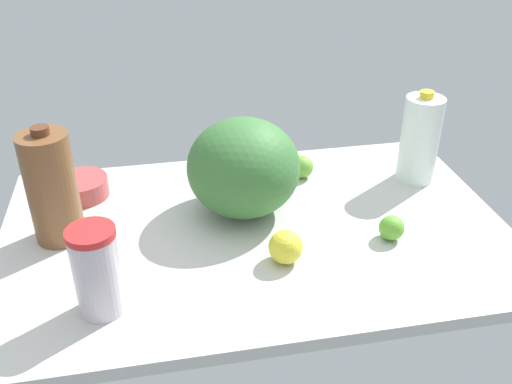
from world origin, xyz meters
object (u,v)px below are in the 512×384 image
(watermelon, at_px, (243,168))
(lime_near_front, at_px, (392,228))
(mixing_bowl, at_px, (81,187))
(lemon_far_back, at_px, (286,247))
(tumbler_cup, at_px, (97,271))
(chocolate_milk_jug, at_px, (52,188))
(lime_beside_bowl, at_px, (302,167))
(milk_jug, at_px, (420,139))

(watermelon, distance_m, lime_near_front, 0.38)
(mixing_bowl, relative_size, lemon_far_back, 1.86)
(tumbler_cup, xyz_separation_m, lime_near_front, (0.65, 0.12, -0.06))
(lime_near_front, bearing_deg, watermelon, 149.13)
(chocolate_milk_jug, height_order, lime_beside_bowl, chocolate_milk_jug)
(tumbler_cup, xyz_separation_m, chocolate_milk_jug, (-0.10, 0.27, 0.04))
(chocolate_milk_jug, relative_size, lime_beside_bowl, 4.48)
(watermelon, height_order, chocolate_milk_jug, chocolate_milk_jug)
(watermelon, distance_m, milk_jug, 0.49)
(chocolate_milk_jug, relative_size, lime_near_front, 4.75)
(chocolate_milk_jug, distance_m, lemon_far_back, 0.54)
(tumbler_cup, height_order, lemon_far_back, tumbler_cup)
(watermelon, relative_size, mixing_bowl, 1.96)
(lemon_far_back, bearing_deg, tumbler_cup, -168.08)
(chocolate_milk_jug, bearing_deg, mixing_bowl, 79.37)
(watermelon, distance_m, lemon_far_back, 0.25)
(watermelon, height_order, milk_jug, milk_jug)
(chocolate_milk_jug, height_order, milk_jug, chocolate_milk_jug)
(milk_jug, distance_m, lime_near_front, 0.32)
(milk_jug, xyz_separation_m, lime_near_front, (-0.17, -0.26, -0.09))
(chocolate_milk_jug, bearing_deg, watermelon, 4.47)
(milk_jug, distance_m, lime_beside_bowl, 0.32)
(tumbler_cup, xyz_separation_m, lemon_far_back, (0.39, 0.08, -0.06))
(tumbler_cup, relative_size, chocolate_milk_jug, 0.67)
(mixing_bowl, height_order, lime_near_front, lime_near_front)
(chocolate_milk_jug, height_order, lemon_far_back, chocolate_milk_jug)
(chocolate_milk_jug, bearing_deg, lime_near_front, -11.49)
(mixing_bowl, distance_m, lemon_far_back, 0.59)
(tumbler_cup, xyz_separation_m, lime_beside_bowl, (0.52, 0.44, -0.06))
(tumbler_cup, relative_size, milk_jug, 0.74)
(mixing_bowl, xyz_separation_m, lime_near_front, (0.72, -0.34, 0.00))
(milk_jug, height_order, lime_near_front, milk_jug)
(mixing_bowl, bearing_deg, chocolate_milk_jug, -100.63)
(mixing_bowl, distance_m, milk_jug, 0.90)
(lemon_far_back, relative_size, lime_near_front, 1.28)
(lime_beside_bowl, bearing_deg, lime_near_front, -68.81)
(tumbler_cup, distance_m, chocolate_milk_jug, 0.29)
(lime_near_front, bearing_deg, lime_beside_bowl, 111.19)
(tumbler_cup, relative_size, lime_beside_bowl, 3.01)
(tumbler_cup, relative_size, mixing_bowl, 1.34)
(tumbler_cup, height_order, lime_near_front, tumbler_cup)
(tumbler_cup, xyz_separation_m, mixing_bowl, (-0.07, 0.45, -0.07))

